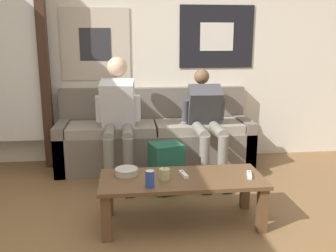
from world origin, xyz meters
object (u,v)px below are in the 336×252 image
object	(u,v)px
couch	(155,140)
person_seated_adult	(118,114)
coffee_table	(182,185)
drink_can_blue	(150,179)
person_seated_teen	(206,119)
game_controller_near_left	(249,175)
backpack	(167,169)
game_controller_near_right	(184,174)
pillar_candle	(164,174)
ceramic_bowl	(126,171)

from	to	relation	value
couch	person_seated_adult	bearing A→B (deg)	-139.79
coffee_table	drink_can_blue	xyz separation A→B (m)	(-0.26, -0.16, 0.13)
person_seated_teen	couch	bearing A→B (deg)	146.65
person_seated_adult	drink_can_blue	world-z (taller)	person_seated_adult
person_seated_adult	coffee_table	bearing A→B (deg)	-64.78
person_seated_teen	game_controller_near_left	bearing A→B (deg)	-84.20
backpack	game_controller_near_right	xyz separation A→B (m)	(0.07, -0.61, 0.17)
game_controller_near_left	game_controller_near_right	bearing A→B (deg)	172.08
person_seated_teen	pillar_candle	xyz separation A→B (m)	(-0.55, -1.09, -0.19)
pillar_candle	drink_can_blue	xyz separation A→B (m)	(-0.12, -0.14, 0.02)
backpack	ceramic_bowl	bearing A→B (deg)	-125.04
pillar_candle	game_controller_near_left	xyz separation A→B (m)	(0.66, -0.01, -0.03)
coffee_table	backpack	distance (m)	0.65
couch	person_seated_teen	distance (m)	0.69
person_seated_adult	game_controller_near_right	xyz separation A→B (m)	(0.52, -1.03, -0.29)
game_controller_near_left	couch	bearing A→B (deg)	113.55
person_seated_teen	game_controller_near_right	size ratio (longest dim) A/B	7.48
ceramic_bowl	person_seated_adult	bearing A→B (deg)	94.46
person_seated_adult	game_controller_near_left	size ratio (longest dim) A/B	8.40
drink_can_blue	ceramic_bowl	bearing A→B (deg)	122.01
game_controller_near_left	game_controller_near_right	world-z (taller)	same
couch	backpack	distance (m)	0.76
couch	coffee_table	distance (m)	1.41
drink_can_blue	person_seated_teen	bearing A→B (deg)	61.30
person_seated_teen	pillar_candle	bearing A→B (deg)	-116.91
backpack	game_controller_near_right	distance (m)	0.63
person_seated_adult	person_seated_teen	xyz separation A→B (m)	(0.91, -0.00, -0.07)
pillar_candle	game_controller_near_right	world-z (taller)	pillar_candle
ceramic_bowl	game_controller_near_left	xyz separation A→B (m)	(0.95, -0.14, -0.02)
backpack	drink_can_blue	distance (m)	0.86
drink_can_blue	game_controller_near_right	size ratio (longest dim) A/B	0.84
coffee_table	drink_can_blue	distance (m)	0.33
game_controller_near_right	couch	bearing A→B (deg)	94.98
coffee_table	game_controller_near_left	size ratio (longest dim) A/B	8.56
game_controller_near_left	ceramic_bowl	bearing A→B (deg)	171.64
person_seated_adult	pillar_candle	xyz separation A→B (m)	(0.36, -1.09, -0.26)
coffee_table	game_controller_near_left	world-z (taller)	game_controller_near_left
pillar_candle	person_seated_teen	bearing A→B (deg)	63.09
backpack	couch	bearing A→B (deg)	93.94
game_controller_near_right	backpack	bearing A→B (deg)	96.29
person_seated_adult	person_seated_teen	bearing A→B (deg)	-0.05
person_seated_teen	game_controller_near_right	bearing A→B (deg)	-111.05
couch	coffee_table	xyz separation A→B (m)	(0.10, -1.40, 0.01)
coffee_table	pillar_candle	xyz separation A→B (m)	(-0.14, -0.02, 0.11)
game_controller_near_left	game_controller_near_right	xyz separation A→B (m)	(-0.51, 0.07, 0.00)
backpack	drink_can_blue	xyz separation A→B (m)	(-0.21, -0.81, 0.22)
coffee_table	person_seated_teen	bearing A→B (deg)	68.78
backpack	game_controller_near_left	size ratio (longest dim) A/B	3.16
coffee_table	couch	bearing A→B (deg)	94.15
couch	game_controller_near_left	distance (m)	1.57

